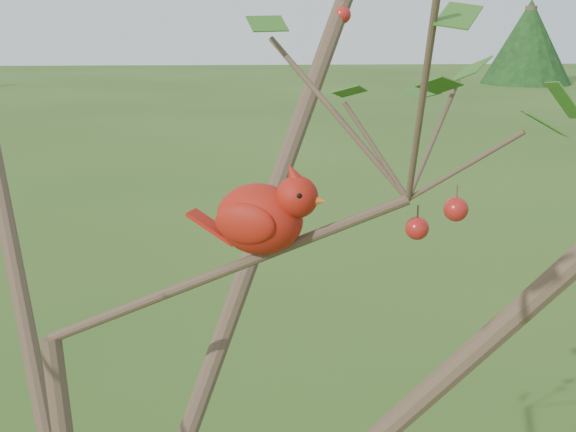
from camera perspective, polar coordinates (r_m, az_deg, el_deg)
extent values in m
sphere|color=#A71B17|center=(1.19, 13.13, 0.53)|extent=(0.04, 0.04, 0.04)
sphere|color=#A71B17|center=(1.23, 10.16, -0.95)|extent=(0.04, 0.04, 0.04)
sphere|color=#A71B17|center=(1.67, 4.30, 15.57)|extent=(0.04, 0.04, 0.04)
ellipsoid|color=#A0190D|center=(1.18, -2.28, -0.24)|extent=(0.18, 0.16, 0.12)
sphere|color=#A0190D|center=(1.14, 0.72, 1.52)|extent=(0.09, 0.09, 0.07)
cone|color=#A0190D|center=(1.14, 0.46, 3.20)|extent=(0.06, 0.05, 0.05)
cone|color=#D85914|center=(1.13, 2.33, 1.20)|extent=(0.04, 0.03, 0.02)
ellipsoid|color=black|center=(1.14, 1.79, 1.20)|extent=(0.03, 0.04, 0.03)
cube|color=#A0190D|center=(1.22, -5.93, -0.88)|extent=(0.09, 0.07, 0.05)
ellipsoid|color=#A0190D|center=(1.22, -1.68, 0.47)|extent=(0.11, 0.07, 0.07)
ellipsoid|color=#A0190D|center=(1.14, -3.43, -0.62)|extent=(0.11, 0.07, 0.07)
cylinder|color=#483427|center=(30.38, 18.44, 12.68)|extent=(0.45, 0.45, 2.97)
cone|color=black|center=(30.37, 18.46, 12.91)|extent=(3.47, 3.47, 3.22)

